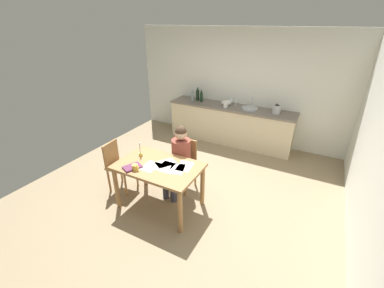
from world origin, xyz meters
The scene contains 26 objects.
ground_plane centered at (0.00, 0.00, -0.02)m, with size 5.20×5.20×0.04m, color #937F60.
wall_back centered at (0.00, 2.60, 1.30)m, with size 5.20×0.12×2.60m, color silver.
wall_right centered at (2.60, 0.00, 1.30)m, with size 0.12×5.20×2.60m, color silver.
kitchen_counter centered at (0.00, 2.24, 0.45)m, with size 2.97×0.64×0.90m.
dining_table centered at (-0.12, -0.54, 0.64)m, with size 1.28×0.81×0.75m.
chair_at_table centered at (-0.05, 0.10, 0.50)m, with size 0.41×0.41×0.89m.
person_seated centered at (-0.06, -0.04, 0.68)m, with size 0.33×0.60×1.19m.
chair_side_empty centered at (-1.02, -0.49, 0.49)m, with size 0.44×0.44×0.88m.
coffee_mug centered at (-0.34, -0.81, 0.80)m, with size 0.12×0.09×0.09m.
candlestick centered at (-0.53, -0.44, 0.82)m, with size 0.06×0.06×0.24m.
book_magazine centered at (-0.41, -0.79, 0.77)m, with size 0.17×0.26×0.03m, color #632C4E.
paper_letter centered at (0.25, -0.38, 0.76)m, with size 0.21×0.30×0.00m, color white.
paper_bill centered at (0.00, -0.53, 0.76)m, with size 0.21×0.30×0.00m, color white.
paper_envelope centered at (0.18, -0.50, 0.76)m, with size 0.21×0.30×0.00m, color white.
paper_receipt centered at (-0.21, -0.63, 0.76)m, with size 0.21×0.30×0.00m, color white.
paper_notice centered at (-0.05, -0.44, 0.76)m, with size 0.21×0.30×0.00m, color white.
sink_unit centered at (0.44, 2.24, 0.92)m, with size 0.36×0.36×0.24m.
bottle_oil centered at (-1.03, 2.24, 1.02)m, with size 0.08×0.08×0.27m.
bottle_vinegar centered at (-0.92, 2.32, 1.03)m, with size 0.08×0.08×0.31m.
bottle_wine_red centered at (-0.79, 2.26, 1.02)m, with size 0.07×0.07×0.29m.
mixing_bowl centered at (-0.15, 2.30, 0.95)m, with size 0.24×0.24×0.11m, color white.
stovetop_kettle centered at (1.03, 2.24, 1.00)m, with size 0.18×0.18×0.22m.
wine_glass_near_sink centered at (0.06, 2.39, 1.01)m, with size 0.07×0.07×0.15m.
wine_glass_by_kettle centered at (-0.06, 2.39, 1.01)m, with size 0.07×0.07×0.15m.
wine_glass_back_left centered at (-0.12, 2.39, 1.01)m, with size 0.07×0.07×0.15m.
teacup_on_counter centered at (-0.09, 2.09, 0.95)m, with size 0.13×0.09×0.09m.
Camera 1 is at (1.85, -3.14, 2.71)m, focal length 23.36 mm.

